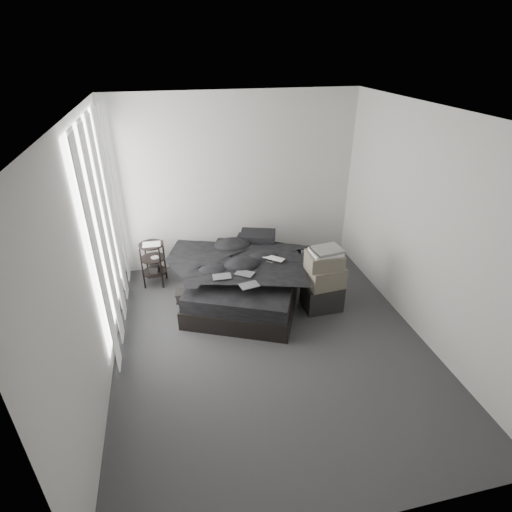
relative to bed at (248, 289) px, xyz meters
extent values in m
cube|color=#323235|center=(0.07, -1.02, -0.12)|extent=(3.60, 4.20, 0.01)
cube|color=white|center=(0.07, -1.02, 2.48)|extent=(3.60, 4.20, 0.01)
cube|color=silver|center=(0.07, 1.08, 1.18)|extent=(3.60, 0.01, 2.60)
cube|color=silver|center=(0.07, -3.12, 1.18)|extent=(3.60, 0.01, 2.60)
cube|color=silver|center=(-1.73, -1.02, 1.18)|extent=(0.01, 4.20, 2.60)
cube|color=silver|center=(1.87, -1.02, 1.18)|extent=(0.01, 4.20, 2.60)
cube|color=white|center=(-1.71, -0.12, 1.23)|extent=(0.02, 2.00, 2.30)
cube|color=white|center=(-1.66, -0.12, 1.16)|extent=(0.06, 2.12, 2.48)
cube|color=black|center=(0.00, 0.00, 0.00)|extent=(1.97, 2.20, 0.24)
cube|color=black|center=(0.00, 0.00, 0.22)|extent=(1.90, 2.13, 0.19)
imported|color=black|center=(-0.02, -0.04, 0.42)|extent=(1.84, 1.94, 0.21)
cube|color=black|center=(0.24, 0.66, 0.38)|extent=(0.64, 0.55, 0.12)
cube|color=black|center=(0.29, 0.62, 0.49)|extent=(0.59, 0.49, 0.11)
imported|color=silver|center=(0.32, -0.09, 0.54)|extent=(0.34, 0.33, 0.02)
cube|color=black|center=(-0.39, -0.35, 0.53)|extent=(0.23, 0.16, 0.01)
cube|color=black|center=(-0.10, -0.34, 0.53)|extent=(0.27, 0.25, 0.01)
cube|color=black|center=(-0.10, -0.62, 0.54)|extent=(0.25, 0.19, 0.01)
cylinder|color=black|center=(-1.25, 0.63, 0.20)|extent=(0.41, 0.41, 0.64)
cube|color=white|center=(-1.25, 0.62, 0.52)|extent=(0.25, 0.19, 0.01)
cube|color=black|center=(-0.92, 0.10, -0.05)|extent=(0.14, 0.20, 0.14)
cube|color=black|center=(0.92, -0.47, 0.06)|extent=(0.49, 0.39, 0.36)
cube|color=#5E574A|center=(0.93, -0.48, 0.37)|extent=(0.49, 0.40, 0.27)
cube|color=#5E574A|center=(0.90, -0.47, 0.60)|extent=(0.44, 0.36, 0.19)
cube|color=silver|center=(0.92, -0.47, 0.72)|extent=(0.38, 0.30, 0.04)
cube|color=silver|center=(0.93, -0.48, 0.75)|extent=(0.39, 0.33, 0.03)
camera|label=1|loc=(-0.91, -4.58, 3.06)|focal=28.00mm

